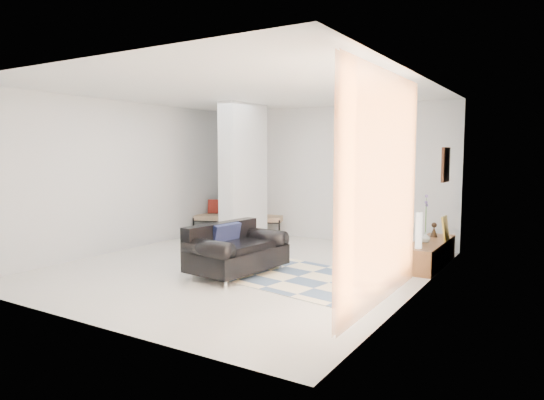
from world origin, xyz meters
The scene contains 17 objects.
floor centered at (0.00, 0.00, 0.00)m, with size 6.00×6.00×0.00m, color silver.
ceiling centered at (0.00, 0.00, 2.80)m, with size 6.00×6.00×0.00m, color white.
wall_back centered at (0.00, 3.00, 1.40)m, with size 6.00×6.00×0.00m, color silver.
wall_front centered at (0.00, -3.00, 1.40)m, with size 6.00×6.00×0.00m, color silver.
wall_left centered at (-2.75, 0.00, 1.40)m, with size 6.00×6.00×0.00m, color silver.
wall_right centered at (2.75, 0.00, 1.40)m, with size 6.00×6.00×0.00m, color silver.
partition_column centered at (-1.10, 1.60, 1.40)m, with size 0.35×1.20×2.80m, color silver.
hallway_door centered at (-2.10, 2.96, 1.02)m, with size 0.85×0.06×2.04m, color silver.
curtain centered at (2.67, -1.15, 1.45)m, with size 2.55×2.55×0.00m, color orange.
wall_art centered at (2.72, 1.70, 1.65)m, with size 0.04×0.45×0.55m, color #3E1F11.
media_console centered at (2.52, 1.70, 0.20)m, with size 0.45×1.74×0.80m.
loveseat centered at (0.10, -0.39, 0.36)m, with size 1.06×1.61×0.76m.
daybed centered at (-1.93, 2.61, 0.41)m, with size 2.12×1.48×0.77m.
area_rug centered at (1.04, -0.08, 0.01)m, with size 2.63×1.76×0.01m, color beige.
cylinder_lamp centered at (2.50, 1.04, 0.67)m, with size 0.10×0.10×0.54m, color white.
bronze_figurine centered at (2.47, 2.16, 0.52)m, with size 0.12×0.12×0.25m, color #2F2015, non-canonical shape.
vase centered at (2.47, 1.57, 0.48)m, with size 0.16×0.16×0.17m, color silver.
Camera 1 is at (4.38, -6.29, 1.84)m, focal length 32.00 mm.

